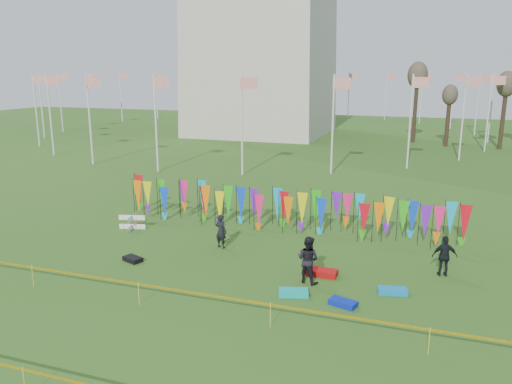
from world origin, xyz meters
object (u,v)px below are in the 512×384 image
(kite_bag_red, at_px, (321,272))
(kite_bag_black, at_px, (133,259))
(kite_bag_turquoise, at_px, (294,293))
(box_kite, at_px, (132,222))
(person_mid, at_px, (308,260))
(person_left, at_px, (221,231))
(kite_bag_blue, at_px, (343,303))
(kite_bag_teal, at_px, (392,291))
(person_right, at_px, (445,256))

(kite_bag_red, relative_size, kite_bag_black, 1.57)
(kite_bag_turquoise, relative_size, kite_bag_black, 1.27)
(box_kite, distance_m, person_mid, 11.08)
(person_left, xyz_separation_m, kite_bag_red, (5.20, -1.72, -0.70))
(box_kite, relative_size, person_left, 0.49)
(kite_bag_blue, xyz_separation_m, kite_bag_red, (-1.34, 2.45, 0.02))
(box_kite, distance_m, kite_bag_red, 11.16)
(person_mid, xyz_separation_m, kite_bag_turquoise, (-0.21, -1.37, -0.85))
(kite_bag_turquoise, bearing_deg, person_left, 139.60)
(box_kite, distance_m, kite_bag_blue, 13.23)
(kite_bag_blue, height_order, kite_bag_red, kite_bag_red)
(kite_bag_red, bearing_deg, box_kite, 165.56)
(kite_bag_blue, distance_m, kite_bag_teal, 2.29)
(person_mid, bearing_deg, kite_bag_black, 19.86)
(box_kite, relative_size, kite_bag_teal, 0.73)
(person_right, relative_size, kite_bag_blue, 1.76)
(kite_bag_teal, bearing_deg, person_left, 162.70)
(person_mid, relative_size, kite_bag_black, 2.20)
(person_right, bearing_deg, kite_bag_black, -0.70)
(kite_bag_turquoise, distance_m, kite_bag_black, 7.73)
(kite_bag_blue, xyz_separation_m, kite_bag_teal, (1.61, 1.63, 0.00))
(person_mid, bearing_deg, kite_bag_blue, 154.04)
(kite_bag_red, bearing_deg, kite_bag_teal, -15.51)
(person_mid, height_order, kite_bag_turquoise, person_mid)
(person_right, relative_size, kite_bag_turquoise, 1.55)
(kite_bag_turquoise, xyz_separation_m, kite_bag_black, (-7.67, 1.02, -0.01))
(person_right, height_order, kite_bag_black, person_right)
(person_right, xyz_separation_m, kite_bag_blue, (-3.46, -4.07, -0.75))
(person_mid, xyz_separation_m, kite_bag_red, (0.35, 0.85, -0.83))
(person_left, xyz_separation_m, kite_bag_blue, (6.54, -4.17, -0.72))
(person_left, bearing_deg, kite_bag_teal, 177.43)
(person_right, bearing_deg, kite_bag_turquoise, 22.71)
(person_right, height_order, kite_bag_teal, person_right)
(person_left, xyz_separation_m, kite_bag_teal, (8.15, -2.54, -0.72))
(person_mid, xyz_separation_m, person_right, (5.15, 2.47, -0.10))
(person_mid, distance_m, kite_bag_black, 7.93)
(person_right, bearing_deg, kite_bag_red, 5.70)
(kite_bag_blue, bearing_deg, person_mid, 136.75)
(kite_bag_turquoise, height_order, kite_bag_blue, kite_bag_turquoise)
(person_mid, xyz_separation_m, kite_bag_black, (-7.87, -0.35, -0.86))
(kite_bag_black, xyz_separation_m, kite_bag_teal, (11.18, 0.39, 0.00))
(kite_bag_blue, bearing_deg, person_left, 147.50)
(kite_bag_red, height_order, kite_bag_black, kite_bag_red)
(person_left, bearing_deg, kite_bag_turquoise, 154.34)
(kite_bag_turquoise, distance_m, kite_bag_teal, 3.79)
(kite_bag_blue, bearing_deg, box_kite, 156.71)
(person_mid, xyz_separation_m, kite_bag_teal, (3.30, 0.03, -0.86))
(kite_bag_red, xyz_separation_m, kite_bag_black, (-8.23, -1.21, -0.02))
(box_kite, relative_size, kite_bag_black, 0.91)
(person_mid, height_order, kite_bag_black, person_mid)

